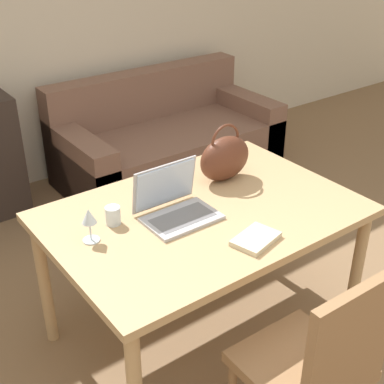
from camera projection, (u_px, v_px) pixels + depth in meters
dining_table at (203, 224)px, 2.56m from camera, size 1.44×1.00×0.76m
chair at (318, 363)px, 2.01m from camera, size 0.45×0.45×0.95m
couch at (166, 142)px, 4.44m from camera, size 1.79×0.90×0.82m
laptop at (174, 203)px, 2.46m from camera, size 0.34×0.27×0.24m
drinking_glass at (113, 215)px, 2.40m from camera, size 0.07×0.07×0.09m
wine_glass at (89, 219)px, 2.24m from camera, size 0.07×0.07×0.16m
handbag at (225, 158)px, 2.75m from camera, size 0.30×0.15×0.31m
book at (256, 239)px, 2.28m from camera, size 0.23×0.19×0.02m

